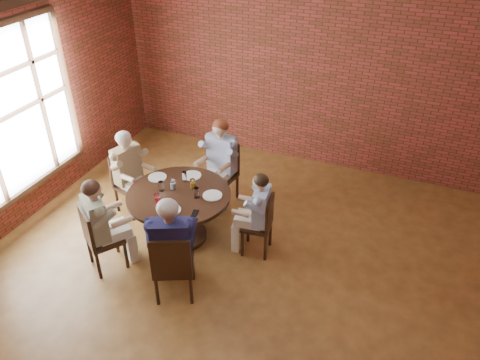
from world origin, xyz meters
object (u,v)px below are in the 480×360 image
at_px(diner_a, 257,214).
at_px(chair_c, 128,180).
at_px(diner_e, 172,248).
at_px(dining_table, 180,207).
at_px(diner_d, 102,225).
at_px(diner_c, 131,173).
at_px(chair_b, 223,169).
at_px(chair_e, 173,265).
at_px(chair_a, 262,223).
at_px(diner_b, 220,163).
at_px(chair_d, 98,237).
at_px(smartphone, 195,213).

relative_size(diner_a, chair_c, 1.31).
xyz_separation_m(diner_a, diner_e, (-0.64, -1.09, 0.09)).
height_order(dining_table, diner_d, diner_d).
height_order(diner_c, diner_d, diner_c).
xyz_separation_m(chair_b, chair_e, (0.33, -2.16, 0.01)).
bearing_deg(diner_c, chair_a, -77.05).
bearing_deg(diner_c, diner_d, -146.03).
relative_size(chair_c, diner_e, 0.66).
bearing_deg(chair_b, diner_b, -90.00).
relative_size(dining_table, diner_b, 1.02).
height_order(diner_c, diner_e, diner_e).
distance_m(chair_c, diner_c, 0.18).
xyz_separation_m(chair_d, chair_e, (1.13, -0.10, 0.02)).
height_order(diner_a, diner_d, diner_d).
xyz_separation_m(diner_b, chair_d, (-0.80, -1.97, -0.18)).
xyz_separation_m(dining_table, chair_d, (-0.66, -0.94, -0.02)).
bearing_deg(diner_a, smartphone, -63.16).
distance_m(diner_a, chair_e, 1.32).
distance_m(chair_d, diner_e, 1.11).
height_order(diner_b, chair_c, diner_b).
bearing_deg(diner_d, diner_b, -76.11).
distance_m(diner_c, chair_e, 1.97).
height_order(chair_c, chair_d, chair_c).
relative_size(chair_b, diner_c, 0.72).
bearing_deg(diner_d, chair_e, -153.59).
relative_size(chair_a, chair_e, 0.90).
bearing_deg(diner_c, diner_b, -39.06).
distance_m(dining_table, diner_c, 1.02).
bearing_deg(chair_c, chair_b, -38.95).
bearing_deg(diner_e, chair_c, -65.12).
height_order(diner_a, chair_d, diner_a).
xyz_separation_m(diner_a, chair_e, (-0.60, -1.17, -0.09)).
xyz_separation_m(diner_b, diner_c, (-1.10, -0.74, -0.02)).
distance_m(diner_c, smartphone, 1.51).
height_order(chair_a, smartphone, chair_a).
height_order(chair_c, diner_e, diner_e).
distance_m(diner_b, diner_e, 2.01).
distance_m(dining_table, chair_d, 1.15).
bearing_deg(diner_e, diner_b, -105.89).
bearing_deg(chair_c, chair_e, -114.73).
xyz_separation_m(chair_b, chair_c, (-1.19, -0.80, -0.01)).
distance_m(diner_b, chair_c, 1.39).
distance_m(diner_a, smartphone, 0.82).
bearing_deg(dining_table, chair_e, -65.55).
xyz_separation_m(chair_e, diner_e, (-0.04, 0.09, 0.18)).
relative_size(chair_b, smartphone, 6.76).
bearing_deg(dining_table, diner_a, 7.24).
relative_size(diner_b, diner_c, 1.03).
distance_m(dining_table, smartphone, 0.56).
distance_m(diner_a, chair_b, 1.36).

